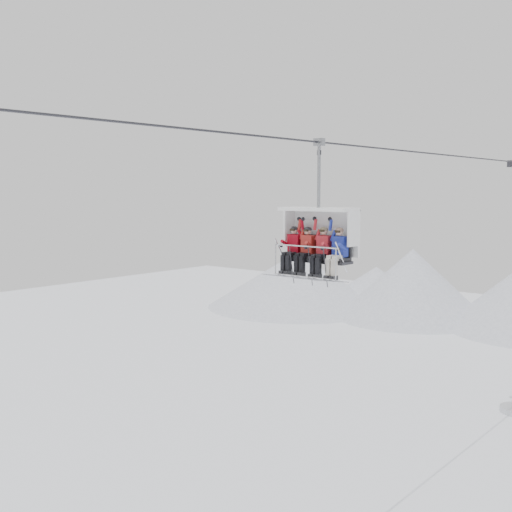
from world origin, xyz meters
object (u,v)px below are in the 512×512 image
Objects in this scene: chairlift_carrier at (321,233)px; skier_center_right at (322,250)px; skier_center_left at (306,249)px; skier_far_right at (338,251)px; skier_far_left at (292,248)px.

chairlift_carrier is 0.61m from skier_center_right.
skier_center_left is 1.00× the size of skier_center_right.
skier_center_right and skier_far_right have the same top height.
skier_center_left is (0.49, 0.00, 0.00)m from skier_far_left.
chairlift_carrier is 0.97m from skier_far_right.
skier_center_left is (-0.31, -0.31, -0.47)m from chairlift_carrier.
skier_far_left is 1.00× the size of skier_center_right.
skier_center_left is 1.00× the size of skier_far_right.
skier_far_left is at bearing -179.96° from skier_center_left.
skier_center_right is (1.06, 0.00, 0.01)m from skier_far_left.
skier_center_left is 1.10m from skier_far_right.
skier_far_left is at bearing -159.04° from chairlift_carrier.
skier_far_left is 1.59m from skier_far_right.
chairlift_carrier reaches higher than skier_center_right.
skier_far_right is (1.10, 0.00, 0.01)m from skier_center_left.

